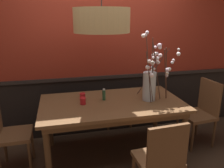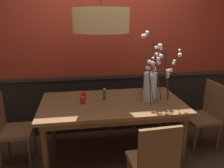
% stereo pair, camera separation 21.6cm
% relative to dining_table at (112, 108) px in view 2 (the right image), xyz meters
% --- Properties ---
extents(ground_plane, '(24.00, 24.00, 0.00)m').
position_rel_dining_table_xyz_m(ground_plane, '(0.00, 0.00, -0.68)').
color(ground_plane, '#422D1E').
extents(back_wall, '(5.06, 0.14, 2.88)m').
position_rel_dining_table_xyz_m(back_wall, '(0.00, 0.72, 0.75)').
color(back_wall, black).
rests_on(back_wall, ground).
extents(dining_table, '(1.80, 1.00, 0.76)m').
position_rel_dining_table_xyz_m(dining_table, '(0.00, 0.00, 0.00)').
color(dining_table, brown).
rests_on(dining_table, ground).
extents(chair_head_east_end, '(0.46, 0.46, 0.95)m').
position_rel_dining_table_xyz_m(chair_head_east_end, '(1.33, -0.00, -0.16)').
color(chair_head_east_end, brown).
rests_on(chair_head_east_end, ground).
extents(chair_near_side_right, '(0.44, 0.41, 0.91)m').
position_rel_dining_table_xyz_m(chair_near_side_right, '(0.26, -0.93, -0.16)').
color(chair_near_side_right, brown).
rests_on(chair_near_side_right, ground).
extents(chair_head_west_end, '(0.40, 0.41, 0.92)m').
position_rel_dining_table_xyz_m(chair_head_west_end, '(-1.27, -0.03, -0.16)').
color(chair_head_west_end, brown).
rests_on(chair_head_west_end, ground).
extents(chair_far_side_left, '(0.44, 0.41, 0.93)m').
position_rel_dining_table_xyz_m(chair_far_side_left, '(-0.31, 0.94, -0.16)').
color(chair_far_side_left, brown).
rests_on(chair_far_side_left, ground).
extents(chair_far_side_right, '(0.45, 0.40, 0.91)m').
position_rel_dining_table_xyz_m(chair_far_side_right, '(0.29, 0.90, -0.16)').
color(chair_far_side_right, brown).
rests_on(chair_far_side_right, ground).
extents(vase_with_blossoms, '(0.48, 0.61, 0.89)m').
position_rel_dining_table_xyz_m(vase_with_blossoms, '(0.50, -0.05, 0.32)').
color(vase_with_blossoms, silver).
rests_on(vase_with_blossoms, dining_table).
extents(candle_holder_nearer_center, '(0.08, 0.08, 0.08)m').
position_rel_dining_table_xyz_m(candle_holder_nearer_center, '(-0.35, 0.19, 0.12)').
color(candle_holder_nearer_center, red).
rests_on(candle_holder_nearer_center, dining_table).
extents(candle_holder_nearer_edge, '(0.08, 0.08, 0.09)m').
position_rel_dining_table_xyz_m(candle_holder_nearer_edge, '(-0.37, 0.00, 0.13)').
color(candle_holder_nearer_edge, red).
rests_on(candle_holder_nearer_edge, dining_table).
extents(condiment_bottle, '(0.04, 0.04, 0.15)m').
position_rel_dining_table_xyz_m(condiment_bottle, '(-0.09, 0.09, 0.15)').
color(condiment_bottle, '#2D5633').
rests_on(condiment_bottle, dining_table).
extents(pendant_lamp, '(0.63, 0.63, 1.24)m').
position_rel_dining_table_xyz_m(pendant_lamp, '(-0.14, -0.08, 1.09)').
color(pendant_lamp, tan).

